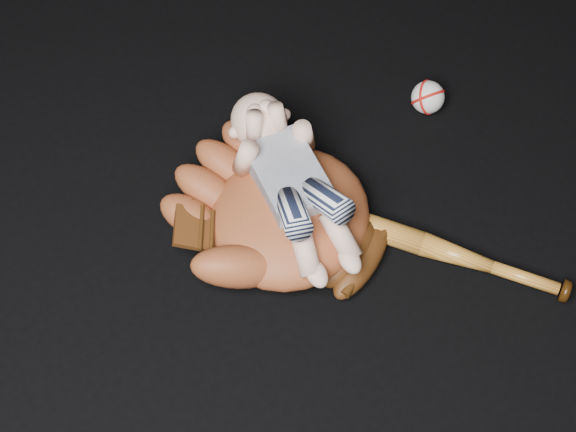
{
  "coord_description": "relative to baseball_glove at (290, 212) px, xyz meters",
  "views": [
    {
      "loc": [
        -0.45,
        -0.44,
        1.22
      ],
      "look_at": [
        -0.03,
        0.12,
        0.07
      ],
      "focal_mm": 50.0,
      "sensor_mm": 36.0,
      "label": 1
    }
  ],
  "objects": [
    {
      "name": "baseball_bat",
      "position": [
        0.17,
        -0.19,
        -0.04
      ],
      "size": [
        0.27,
        0.41,
        0.04
      ],
      "primitive_type": null,
      "rotation": [
        0.0,
        0.0,
        0.54
      ],
      "color": "#B56E23",
      "rests_on": "ground"
    },
    {
      "name": "newborn_baby",
      "position": [
        0.02,
        0.01,
        0.06
      ],
      "size": [
        0.25,
        0.39,
        0.15
      ],
      "primitive_type": null,
      "rotation": [
        0.0,
        0.0,
        -0.22
      ],
      "color": "beige",
      "rests_on": "baseball_glove"
    },
    {
      "name": "baseball",
      "position": [
        0.38,
        0.06,
        -0.03
      ],
      "size": [
        0.07,
        0.07,
        0.06
      ],
      "primitive_type": "sphere",
      "rotation": [
        0.0,
        0.0,
        0.1
      ],
      "color": "white",
      "rests_on": "ground"
    },
    {
      "name": "baseball_glove",
      "position": [
        0.0,
        0.0,
        0.0
      ],
      "size": [
        0.48,
        0.51,
        0.13
      ],
      "primitive_type": null,
      "rotation": [
        0.0,
        0.0,
        0.37
      ],
      "color": "brown",
      "rests_on": "ground"
    }
  ]
}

